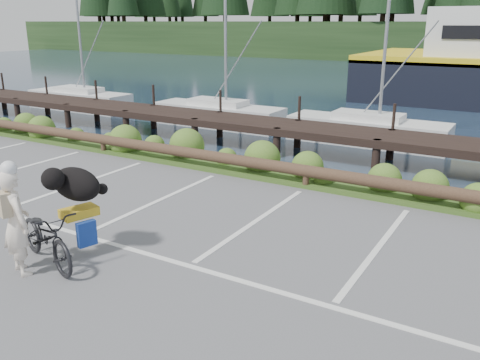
% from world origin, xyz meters
% --- Properties ---
extents(ground, '(72.00, 72.00, 0.00)m').
position_xyz_m(ground, '(0.00, 0.00, 0.00)').
color(ground, '#535356').
extents(vegetation_strip, '(34.00, 1.60, 0.10)m').
position_xyz_m(vegetation_strip, '(0.00, 5.30, 0.05)').
color(vegetation_strip, '#3D5B21').
rests_on(vegetation_strip, ground).
extents(log_rail, '(32.00, 0.30, 0.60)m').
position_xyz_m(log_rail, '(0.00, 4.60, 0.00)').
color(log_rail, '#443021').
rests_on(log_rail, ground).
extents(bicycle, '(2.06, 1.22, 1.02)m').
position_xyz_m(bicycle, '(-2.16, -1.56, 0.51)').
color(bicycle, black).
rests_on(bicycle, ground).
extents(cyclist, '(0.75, 0.60, 1.79)m').
position_xyz_m(cyclist, '(-2.29, -1.99, 0.90)').
color(cyclist, '#F6E5D0').
rests_on(cyclist, ground).
extents(dog, '(0.79, 1.14, 0.60)m').
position_xyz_m(dog, '(-1.97, -0.96, 1.32)').
color(dog, black).
rests_on(dog, bicycle).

